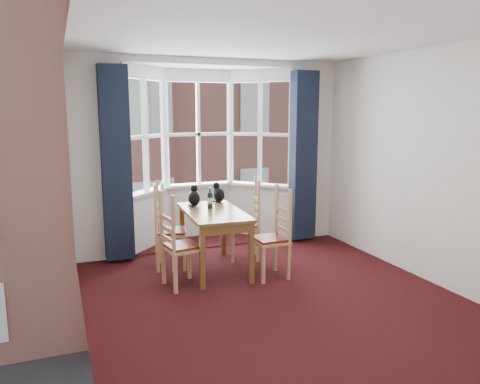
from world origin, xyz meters
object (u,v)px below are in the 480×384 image
cat_right (219,194)px  chair_right_near (276,240)px  dining_table (214,219)px  cat_left (194,197)px  candle_tall (155,187)px  wine_bottle (210,199)px  chair_left_far (164,233)px  candle_short (162,186)px  chair_left_near (175,249)px  chair_right_far (251,225)px

cat_right → chair_right_near: bearing=-69.8°
dining_table → cat_left: (-0.14, 0.41, 0.22)m
candle_tall → wine_bottle: bearing=-67.6°
cat_left → wine_bottle: bearing=-59.8°
chair_left_far → candle_tall: (0.10, 1.01, 0.45)m
dining_table → candle_tall: bearing=109.7°
candle_short → chair_left_near: bearing=-97.8°
cat_left → cat_right: cat_left is taller
cat_left → candle_tall: 0.99m
dining_table → candle_tall: (-0.48, 1.35, 0.24)m
chair_left_far → chair_right_far: same height
dining_table → chair_right_near: 0.85m
chair_left_near → candle_tall: size_ratio=8.35×
chair_left_far → candle_tall: 1.11m
wine_bottle → candle_tall: 1.28m
chair_left_far → candle_short: (0.21, 1.04, 0.45)m
wine_bottle → cat_left: bearing=120.2°
cat_left → candle_short: (-0.23, 0.96, 0.02)m
chair_left_far → candle_tall: size_ratio=8.35×
chair_left_far → cat_left: (0.44, 0.08, 0.43)m
chair_right_far → cat_left: 0.89m
cat_right → candle_tall: bearing=133.3°
wine_bottle → chair_left_far: bearing=164.0°
dining_table → wine_bottle: (0.01, 0.16, 0.23)m
dining_table → chair_right_far: size_ratio=1.47×
cat_left → candle_short: size_ratio=2.71×
chair_right_far → wine_bottle: (-0.63, -0.11, 0.44)m
dining_table → chair_left_near: (-0.62, -0.42, -0.21)m
dining_table → candle_short: (-0.37, 1.38, 0.24)m
candle_tall → candle_short: 0.12m
dining_table → chair_right_near: chair_right_near is taller
chair_right_near → cat_left: cat_left is taller
chair_right_near → cat_left: (-0.79, 0.92, 0.43)m
cat_left → cat_right: 0.43m
chair_left_far → candle_tall: candle_tall is taller
candle_short → chair_right_near: bearing=-61.5°
candle_tall → chair_right_far: bearing=-43.8°
chair_left_far → chair_right_near: same height
chair_left_near → chair_right_near: bearing=-4.0°
chair_left_far → chair_left_near: bearing=-92.8°
dining_table → chair_right_far: bearing=23.8°
dining_table → chair_right_far: chair_right_far is taller
chair_left_near → chair_right_near: (1.27, -0.09, 0.00)m
chair_left_near → candle_short: 1.87m
chair_left_far → chair_right_far: 1.21m
chair_right_far → cat_right: size_ratio=3.17×
chair_left_near → wine_bottle: (0.62, 0.58, 0.44)m
candle_tall → candle_short: bearing=14.9°
chair_right_near → candle_tall: candle_tall is taller
chair_right_far → cat_left: bearing=170.0°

